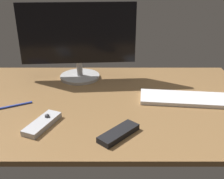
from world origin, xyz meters
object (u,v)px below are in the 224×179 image
at_px(media_remote, 43,123).
at_px(tv_remote, 120,133).
at_px(keyboard, 191,99).
at_px(monitor, 79,40).
at_px(pen, 17,105).

relative_size(media_remote, tv_remote, 1.10).
relative_size(keyboard, tv_remote, 2.61).
distance_m(keyboard, media_remote, 0.63).
bearing_deg(monitor, pen, -130.61).
relative_size(monitor, tv_remote, 3.51).
xyz_separation_m(keyboard, tv_remote, (-0.32, -0.27, 0.00)).
xyz_separation_m(monitor, media_remote, (-0.09, -0.48, -0.19)).
bearing_deg(pen, keyboard, -22.80).
relative_size(keyboard, pen, 3.12).
relative_size(tv_remote, pen, 1.20).
bearing_deg(tv_remote, keyboard, -6.21).
height_order(monitor, pen, monitor).
distance_m(tv_remote, pen, 0.48).
xyz_separation_m(monitor, pen, (-0.24, -0.32, -0.20)).
bearing_deg(media_remote, monitor, 12.23).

